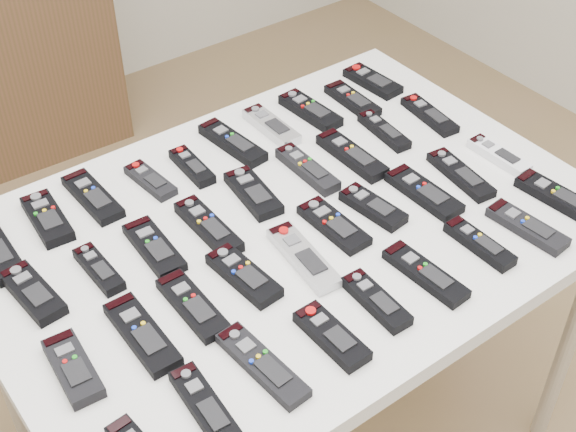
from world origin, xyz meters
TOP-DOWN VIEW (x-y plane):
  - table at (0.09, 0.05)m, footprint 1.25×0.88m
  - remote_1 at (-0.30, 0.34)m, footprint 0.07×0.17m
  - remote_2 at (-0.20, 0.35)m, footprint 0.06×0.18m
  - remote_3 at (-0.07, 0.33)m, footprint 0.06×0.14m
  - remote_4 at (0.03, 0.32)m, footprint 0.05×0.14m
  - remote_5 at (0.15, 0.34)m, footprint 0.07×0.20m
  - remote_6 at (0.26, 0.34)m, footprint 0.05×0.17m
  - remote_7 at (0.37, 0.34)m, footprint 0.07×0.18m
  - remote_8 at (0.49, 0.31)m, footprint 0.06×0.17m
  - remote_9 at (0.59, 0.35)m, footprint 0.07×0.16m
  - remote_10 at (-0.41, 0.16)m, footprint 0.07×0.16m
  - remote_11 at (-0.29, 0.15)m, footprint 0.04×0.14m
  - remote_12 at (-0.17, 0.14)m, footprint 0.07×0.17m
  - remote_13 at (-0.05, 0.13)m, footprint 0.05×0.19m
  - remote_14 at (0.08, 0.16)m, footprint 0.08×0.17m
  - remote_15 at (0.23, 0.16)m, footprint 0.05×0.18m
  - remote_16 at (0.34, 0.14)m, footprint 0.05×0.20m
  - remote_17 at (0.46, 0.17)m, footprint 0.05×0.16m
  - remote_18 at (0.59, 0.15)m, footprint 0.06×0.18m
  - remote_19 at (-0.43, -0.04)m, footprint 0.07×0.16m
  - remote_20 at (-0.30, -0.05)m, footprint 0.06×0.19m
  - remote_21 at (-0.19, -0.04)m, footprint 0.06×0.18m
  - remote_22 at (-0.07, -0.03)m, footprint 0.07×0.17m
  - remote_23 at (0.05, -0.06)m, footprint 0.07×0.20m
  - remote_24 at (0.16, -0.02)m, footprint 0.06×0.17m
  - remote_25 at (0.26, -0.03)m, footprint 0.07×0.16m
  - remote_26 at (0.38, -0.05)m, footprint 0.06×0.18m
  - remote_27 at (0.48, -0.06)m, footprint 0.07×0.19m
  - remote_28 at (0.60, -0.06)m, footprint 0.05×0.16m
  - remote_30 at (-0.29, -0.24)m, footprint 0.06×0.18m
  - remote_31 at (-0.17, -0.23)m, footprint 0.07×0.20m
  - remote_32 at (-0.03, -0.25)m, footprint 0.06×0.16m
  - remote_33 at (0.09, -0.23)m, footprint 0.05×0.15m
  - remote_34 at (0.21, -0.23)m, footprint 0.06×0.19m
  - remote_35 at (0.35, -0.24)m, footprint 0.04×0.16m
  - remote_36 at (0.47, -0.26)m, footprint 0.07×0.18m
  - remote_37 at (0.59, -0.23)m, footprint 0.07×0.19m

SIDE VIEW (x-z plane):
  - table at x=0.09m, z-range 0.33..1.11m
  - remote_3 at x=-0.07m, z-range 0.78..0.80m
  - remote_18 at x=0.59m, z-range 0.78..0.80m
  - remote_24 at x=0.16m, z-range 0.78..0.80m
  - remote_9 at x=0.59m, z-range 0.78..0.80m
  - remote_2 at x=-0.20m, z-range 0.78..0.80m
  - remote_8 at x=0.49m, z-range 0.78..0.80m
  - remote_12 at x=-0.17m, z-range 0.78..0.80m
  - remote_27 at x=0.48m, z-range 0.78..0.80m
  - remote_21 at x=-0.19m, z-range 0.78..0.80m
  - remote_23 at x=0.05m, z-range 0.78..0.80m
  - remote_26 at x=0.38m, z-range 0.78..0.80m
  - remote_31 at x=-0.17m, z-range 0.78..0.80m
  - remote_28 at x=0.60m, z-range 0.78..0.80m
  - remote_17 at x=0.46m, z-range 0.78..0.80m
  - remote_4 at x=0.03m, z-range 0.78..0.80m
  - remote_34 at x=0.21m, z-range 0.78..0.80m
  - remote_11 at x=-0.29m, z-range 0.78..0.80m
  - remote_20 at x=-0.30m, z-range 0.78..0.80m
  - remote_36 at x=0.47m, z-range 0.78..0.80m
  - remote_14 at x=0.08m, z-range 0.78..0.80m
  - remote_30 at x=-0.29m, z-range 0.78..0.80m
  - remote_25 at x=0.26m, z-range 0.78..0.80m
  - remote_5 at x=0.15m, z-range 0.78..0.80m
  - remote_1 at x=-0.30m, z-range 0.78..0.80m
  - remote_7 at x=0.37m, z-range 0.78..0.80m
  - remote_6 at x=0.26m, z-range 0.78..0.80m
  - remote_37 at x=0.59m, z-range 0.78..0.80m
  - remote_35 at x=0.35m, z-range 0.78..0.80m
  - remote_33 at x=0.09m, z-range 0.78..0.80m
  - remote_10 at x=-0.41m, z-range 0.78..0.80m
  - remote_16 at x=0.34m, z-range 0.78..0.80m
  - remote_32 at x=-0.03m, z-range 0.78..0.80m
  - remote_22 at x=-0.07m, z-range 0.78..0.80m
  - remote_13 at x=-0.05m, z-range 0.78..0.80m
  - remote_15 at x=0.23m, z-range 0.78..0.80m
  - remote_19 at x=-0.43m, z-range 0.78..0.80m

